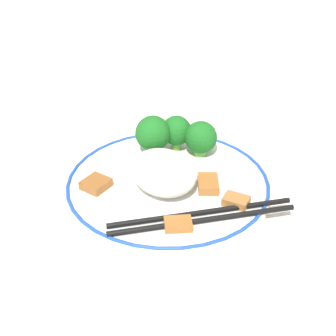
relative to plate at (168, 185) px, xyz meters
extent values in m
plane|color=silver|center=(0.00, 0.00, -0.01)|extent=(3.00, 3.00, 0.00)
cylinder|color=white|center=(0.00, 0.00, 0.00)|extent=(0.26, 0.26, 0.02)
torus|color=#1E479E|center=(0.00, 0.00, 0.01)|extent=(0.26, 0.26, 0.01)
ellipsoid|color=white|center=(0.01, -0.01, 0.03)|extent=(0.10, 0.08, 0.04)
cylinder|color=#72AD4C|center=(-0.04, 0.07, 0.01)|extent=(0.02, 0.02, 0.01)
sphere|color=#19601E|center=(-0.04, 0.07, 0.03)|extent=(0.05, 0.05, 0.05)
cylinder|color=#72AD4C|center=(-0.07, 0.05, 0.01)|extent=(0.01, 0.01, 0.01)
sphere|color=#19601E|center=(-0.07, 0.05, 0.04)|extent=(0.04, 0.04, 0.04)
cylinder|color=#72AD4C|center=(-0.07, 0.01, 0.01)|extent=(0.01, 0.01, 0.01)
sphere|color=#19601E|center=(-0.07, 0.01, 0.04)|extent=(0.05, 0.05, 0.05)
cube|color=#9E6633|center=(0.08, 0.05, 0.01)|extent=(0.04, 0.04, 0.01)
cube|color=#995B28|center=(0.04, 0.04, 0.01)|extent=(0.04, 0.04, 0.01)
cube|color=#995B28|center=(0.09, -0.03, 0.01)|extent=(0.03, 0.04, 0.01)
cube|color=brown|center=(-0.03, -0.09, 0.01)|extent=(0.04, 0.04, 0.01)
cylinder|color=black|center=(0.09, -0.01, 0.01)|extent=(0.07, 0.21, 0.01)
cylinder|color=black|center=(0.08, 0.00, 0.01)|extent=(0.07, 0.21, 0.01)
camera|label=1|loc=(0.44, -0.24, 0.35)|focal=50.00mm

